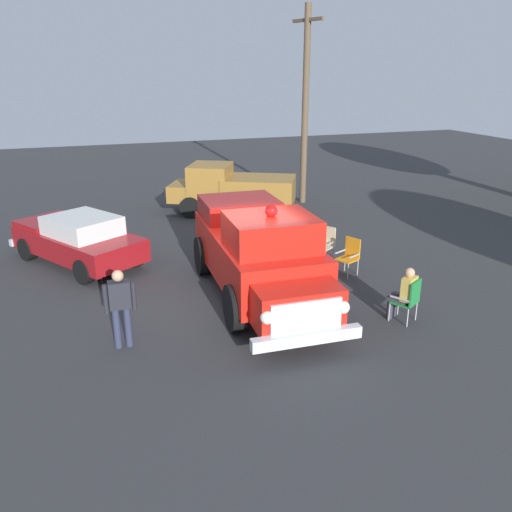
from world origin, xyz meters
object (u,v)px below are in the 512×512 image
spectator_standing (120,304)px  lawn_chair_by_car (350,254)px  lawn_chair_spare (326,241)px  vintage_fire_truck (259,252)px  spectator_seated (404,292)px  classic_hot_rod (77,239)px  utility_pole (305,105)px  parked_pickup (233,188)px  lawn_chair_near_truck (409,298)px

spectator_standing → lawn_chair_by_car: bearing=-161.9°
lawn_chair_spare → spectator_standing: spectator_standing is taller
vintage_fire_truck → spectator_seated: size_ratio=4.68×
classic_hot_rod → spectator_seated: 9.24m
vintage_fire_truck → spectator_seated: bearing=139.0°
classic_hot_rod → utility_pole: size_ratio=0.61×
spectator_seated → utility_pole: utility_pole is taller
parked_pickup → lawn_chair_near_truck: 10.33m
lawn_chair_spare → spectator_seated: (0.11, 4.11, 0.11)m
lawn_chair_by_car → classic_hot_rod: bearing=-25.6°
classic_hot_rod → lawn_chair_near_truck: bearing=136.8°
parked_pickup → lawn_chair_near_truck: parked_pickup is taller
spectator_seated → classic_hot_rod: bearing=-43.0°
spectator_seated → utility_pole: 11.68m
parked_pickup → utility_pole: 4.54m
vintage_fire_truck → spectator_seated: (-2.62, 2.28, -0.50)m
lawn_chair_spare → classic_hot_rod: bearing=-17.6°
classic_hot_rod → utility_pole: 10.79m
lawn_chair_near_truck → utility_pole: utility_pole is taller
vintage_fire_truck → lawn_chair_by_car: 3.01m
lawn_chair_spare → utility_pole: bearing=-108.6°
lawn_chair_by_car → utility_pole: 8.97m
lawn_chair_spare → utility_pole: 7.97m
lawn_chair_near_truck → lawn_chair_by_car: size_ratio=1.00×
lawn_chair_by_car → vintage_fire_truck: bearing=12.7°
parked_pickup → classic_hot_rod: bearing=33.4°
classic_hot_rod → spectator_standing: (-0.71, 5.44, 0.22)m
vintage_fire_truck → lawn_chair_near_truck: bearing=138.4°
lawn_chair_spare → utility_pole: (-2.30, -6.82, 3.41)m
vintage_fire_truck → lawn_chair_near_truck: size_ratio=5.92×
spectator_standing → lawn_chair_near_truck: bearing=171.0°
lawn_chair_spare → parked_pickup: bearing=-80.5°
utility_pole → spectator_standing: bearing=49.9°
vintage_fire_truck → classic_hot_rod: size_ratio=1.29×
vintage_fire_truck → spectator_standing: bearing=22.4°
parked_pickup → spectator_seated: size_ratio=3.94×
classic_hot_rod → parked_pickup: (-5.87, -3.86, 0.24)m
vintage_fire_truck → spectator_standing: (3.43, 1.42, -0.23)m
parked_pickup → lawn_chair_by_car: parked_pickup is taller
lawn_chair_near_truck → spectator_seated: spectator_seated is taller
classic_hot_rod → lawn_chair_by_car: 7.79m
parked_pickup → lawn_chair_by_car: bearing=99.1°
vintage_fire_truck → classic_hot_rod: 5.79m
parked_pickup → lawn_chair_spare: (-1.01, 6.05, -0.40)m
classic_hot_rod → parked_pickup: parked_pickup is taller
classic_hot_rod → parked_pickup: size_ratio=0.92×
vintage_fire_truck → parked_pickup: 8.07m
lawn_chair_by_car → utility_pole: utility_pole is taller
lawn_chair_spare → spectator_seated: size_ratio=0.79×
vintage_fire_truck → utility_pole: bearing=-120.2°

